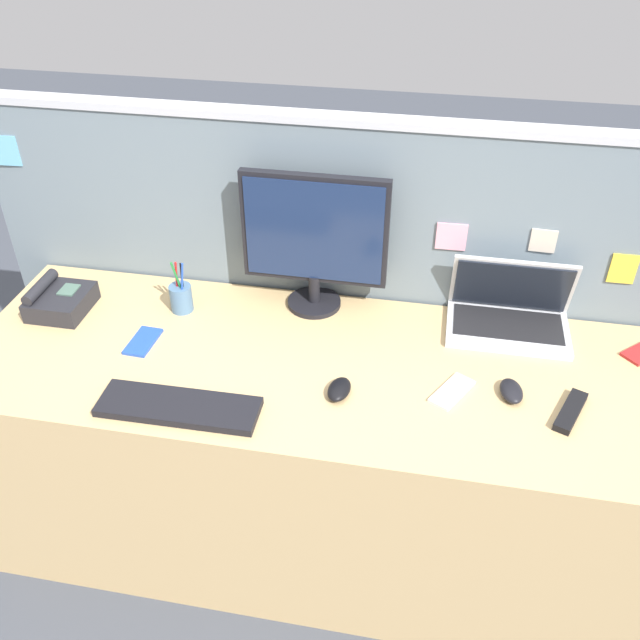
{
  "coord_description": "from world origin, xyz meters",
  "views": [
    {
      "loc": [
        0.29,
        -1.51,
        2.02
      ],
      "look_at": [
        0.0,
        0.05,
        0.88
      ],
      "focal_mm": 38.54,
      "sensor_mm": 36.0,
      "label": 1
    }
  ],
  "objects_px": {
    "desktop_monitor": "(314,237)",
    "keyboard_main": "(179,407)",
    "laptop": "(509,311)",
    "tv_remote": "(570,411)",
    "computer_mouse_left_hand": "(339,389)",
    "cell_phone_blue_case": "(143,342)",
    "pen_cup": "(181,297)",
    "computer_mouse_right_hand": "(511,391)",
    "desk_phone": "(59,300)",
    "cell_phone_white_slab": "(452,391)"
  },
  "relations": [
    {
      "from": "cell_phone_blue_case",
      "to": "computer_mouse_left_hand",
      "type": "bearing_deg",
      "value": -7.56
    },
    {
      "from": "computer_mouse_right_hand",
      "to": "tv_remote",
      "type": "height_order",
      "value": "computer_mouse_right_hand"
    },
    {
      "from": "computer_mouse_left_hand",
      "to": "laptop",
      "type": "bearing_deg",
      "value": 49.83
    },
    {
      "from": "desk_phone",
      "to": "computer_mouse_right_hand",
      "type": "bearing_deg",
      "value": -6.17
    },
    {
      "from": "desktop_monitor",
      "to": "cell_phone_blue_case",
      "type": "bearing_deg",
      "value": -146.94
    },
    {
      "from": "laptop",
      "to": "computer_mouse_right_hand",
      "type": "xyz_separation_m",
      "value": [
        0.0,
        -0.33,
        -0.04
      ]
    },
    {
      "from": "pen_cup",
      "to": "computer_mouse_right_hand",
      "type": "bearing_deg",
      "value": -12.37
    },
    {
      "from": "keyboard_main",
      "to": "pen_cup",
      "type": "relative_size",
      "value": 2.33
    },
    {
      "from": "tv_remote",
      "to": "cell_phone_blue_case",
      "type": "bearing_deg",
      "value": -161.19
    },
    {
      "from": "keyboard_main",
      "to": "computer_mouse_left_hand",
      "type": "bearing_deg",
      "value": 18.57
    },
    {
      "from": "computer_mouse_right_hand",
      "to": "pen_cup",
      "type": "relative_size",
      "value": 0.54
    },
    {
      "from": "laptop",
      "to": "tv_remote",
      "type": "relative_size",
      "value": 2.17
    },
    {
      "from": "computer_mouse_left_hand",
      "to": "cell_phone_white_slab",
      "type": "relative_size",
      "value": 0.67
    },
    {
      "from": "keyboard_main",
      "to": "cell_phone_blue_case",
      "type": "distance_m",
      "value": 0.33
    },
    {
      "from": "desktop_monitor",
      "to": "computer_mouse_right_hand",
      "type": "height_order",
      "value": "desktop_monitor"
    },
    {
      "from": "tv_remote",
      "to": "keyboard_main",
      "type": "bearing_deg",
      "value": -147.59
    },
    {
      "from": "laptop",
      "to": "keyboard_main",
      "type": "relative_size",
      "value": 0.85
    },
    {
      "from": "computer_mouse_right_hand",
      "to": "computer_mouse_left_hand",
      "type": "height_order",
      "value": "same"
    },
    {
      "from": "computer_mouse_left_hand",
      "to": "pen_cup",
      "type": "relative_size",
      "value": 0.54
    },
    {
      "from": "computer_mouse_left_hand",
      "to": "cell_phone_white_slab",
      "type": "distance_m",
      "value": 0.31
    },
    {
      "from": "laptop",
      "to": "tv_remote",
      "type": "xyz_separation_m",
      "value": [
        0.15,
        -0.38,
        -0.04
      ]
    },
    {
      "from": "computer_mouse_right_hand",
      "to": "desk_phone",
      "type": "bearing_deg",
      "value": 163.91
    },
    {
      "from": "pen_cup",
      "to": "tv_remote",
      "type": "distance_m",
      "value": 1.21
    },
    {
      "from": "desktop_monitor",
      "to": "tv_remote",
      "type": "height_order",
      "value": "desktop_monitor"
    },
    {
      "from": "desk_phone",
      "to": "computer_mouse_left_hand",
      "type": "relative_size",
      "value": 1.86
    },
    {
      "from": "keyboard_main",
      "to": "cell_phone_blue_case",
      "type": "height_order",
      "value": "keyboard_main"
    },
    {
      "from": "laptop",
      "to": "computer_mouse_right_hand",
      "type": "relative_size",
      "value": 3.68
    },
    {
      "from": "computer_mouse_left_hand",
      "to": "tv_remote",
      "type": "bearing_deg",
      "value": 11.25
    },
    {
      "from": "computer_mouse_right_hand",
      "to": "computer_mouse_left_hand",
      "type": "xyz_separation_m",
      "value": [
        -0.46,
        -0.08,
        0.0
      ]
    },
    {
      "from": "desk_phone",
      "to": "computer_mouse_right_hand",
      "type": "relative_size",
      "value": 1.86
    },
    {
      "from": "keyboard_main",
      "to": "tv_remote",
      "type": "height_order",
      "value": "keyboard_main"
    },
    {
      "from": "desk_phone",
      "to": "keyboard_main",
      "type": "xyz_separation_m",
      "value": [
        0.54,
        -0.38,
        -0.03
      ]
    },
    {
      "from": "desktop_monitor",
      "to": "keyboard_main",
      "type": "distance_m",
      "value": 0.66
    },
    {
      "from": "tv_remote",
      "to": "desk_phone",
      "type": "bearing_deg",
      "value": -164.65
    },
    {
      "from": "computer_mouse_left_hand",
      "to": "keyboard_main",
      "type": "bearing_deg",
      "value": -152.73
    },
    {
      "from": "desktop_monitor",
      "to": "cell_phone_white_slab",
      "type": "distance_m",
      "value": 0.63
    },
    {
      "from": "pen_cup",
      "to": "tv_remote",
      "type": "relative_size",
      "value": 1.09
    },
    {
      "from": "desk_phone",
      "to": "computer_mouse_right_hand",
      "type": "xyz_separation_m",
      "value": [
        1.41,
        -0.15,
        -0.02
      ]
    },
    {
      "from": "computer_mouse_right_hand",
      "to": "pen_cup",
      "type": "height_order",
      "value": "pen_cup"
    },
    {
      "from": "cell_phone_blue_case",
      "to": "pen_cup",
      "type": "bearing_deg",
      "value": 76.1
    },
    {
      "from": "laptop",
      "to": "tv_remote",
      "type": "distance_m",
      "value": 0.41
    },
    {
      "from": "computer_mouse_right_hand",
      "to": "tv_remote",
      "type": "bearing_deg",
      "value": -26.9
    },
    {
      "from": "laptop",
      "to": "computer_mouse_right_hand",
      "type": "distance_m",
      "value": 0.33
    },
    {
      "from": "laptop",
      "to": "cell_phone_blue_case",
      "type": "bearing_deg",
      "value": -164.66
    },
    {
      "from": "laptop",
      "to": "computer_mouse_left_hand",
      "type": "xyz_separation_m",
      "value": [
        -0.46,
        -0.41,
        -0.04
      ]
    },
    {
      "from": "keyboard_main",
      "to": "cell_phone_white_slab",
      "type": "height_order",
      "value": "keyboard_main"
    },
    {
      "from": "cell_phone_white_slab",
      "to": "desktop_monitor",
      "type": "bearing_deg",
      "value": 171.2
    },
    {
      "from": "computer_mouse_right_hand",
      "to": "tv_remote",
      "type": "relative_size",
      "value": 0.59
    },
    {
      "from": "computer_mouse_left_hand",
      "to": "cell_phone_blue_case",
      "type": "relative_size",
      "value": 0.73
    },
    {
      "from": "keyboard_main",
      "to": "tv_remote",
      "type": "distance_m",
      "value": 1.04
    }
  ]
}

